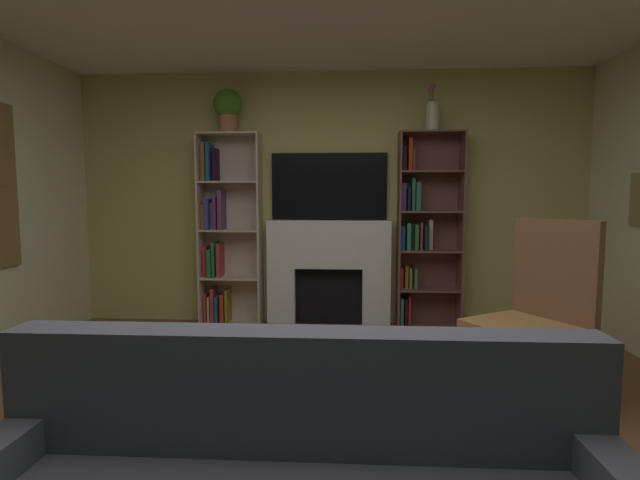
{
  "coord_description": "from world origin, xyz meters",
  "views": [
    {
      "loc": [
        0.2,
        -2.19,
        1.32
      ],
      "look_at": [
        0.0,
        1.04,
        1.02
      ],
      "focal_mm": 25.98,
      "sensor_mm": 36.0,
      "label": 1
    }
  ],
  "objects_px": {
    "vase_with_flowers": "(432,115)",
    "bookshelf_right": "(422,231)",
    "potted_plant": "(228,108)",
    "armchair": "(536,313)",
    "tv": "(329,186)",
    "fireplace": "(329,271)",
    "bookshelf_left": "(224,234)",
    "coffee_table": "(313,408)"
  },
  "relations": [
    {
      "from": "potted_plant",
      "to": "vase_with_flowers",
      "type": "height_order",
      "value": "vase_with_flowers"
    },
    {
      "from": "fireplace",
      "to": "coffee_table",
      "type": "height_order",
      "value": "fireplace"
    },
    {
      "from": "bookshelf_right",
      "to": "potted_plant",
      "type": "bearing_deg",
      "value": -178.41
    },
    {
      "from": "fireplace",
      "to": "tv",
      "type": "bearing_deg",
      "value": 90.0
    },
    {
      "from": "tv",
      "to": "coffee_table",
      "type": "relative_size",
      "value": 1.22
    },
    {
      "from": "tv",
      "to": "potted_plant",
      "type": "height_order",
      "value": "potted_plant"
    },
    {
      "from": "bookshelf_right",
      "to": "vase_with_flowers",
      "type": "height_order",
      "value": "vase_with_flowers"
    },
    {
      "from": "bookshelf_right",
      "to": "tv",
      "type": "bearing_deg",
      "value": 176.01
    },
    {
      "from": "bookshelf_left",
      "to": "bookshelf_right",
      "type": "height_order",
      "value": "same"
    },
    {
      "from": "fireplace",
      "to": "armchair",
      "type": "height_order",
      "value": "armchair"
    },
    {
      "from": "coffee_table",
      "to": "bookshelf_left",
      "type": "bearing_deg",
      "value": 112.48
    },
    {
      "from": "potted_plant",
      "to": "vase_with_flowers",
      "type": "xyz_separation_m",
      "value": [
        2.02,
        0.0,
        -0.09
      ]
    },
    {
      "from": "bookshelf_right",
      "to": "armchair",
      "type": "relative_size",
      "value": 1.66
    },
    {
      "from": "tv",
      "to": "bookshelf_right",
      "type": "bearing_deg",
      "value": -3.99
    },
    {
      "from": "fireplace",
      "to": "potted_plant",
      "type": "xyz_separation_m",
      "value": [
        -1.01,
        -0.04,
        1.64
      ]
    },
    {
      "from": "bookshelf_right",
      "to": "armchair",
      "type": "distance_m",
      "value": 1.84
    },
    {
      "from": "vase_with_flowers",
      "to": "armchair",
      "type": "xyz_separation_m",
      "value": [
        0.39,
        -1.68,
        -1.54
      ]
    },
    {
      "from": "fireplace",
      "to": "tv",
      "type": "relative_size",
      "value": 1.15
    },
    {
      "from": "tv",
      "to": "vase_with_flowers",
      "type": "relative_size",
      "value": 2.57
    },
    {
      "from": "bookshelf_right",
      "to": "potted_plant",
      "type": "distance_m",
      "value": 2.31
    },
    {
      "from": "potted_plant",
      "to": "coffee_table",
      "type": "bearing_deg",
      "value": -68.48
    },
    {
      "from": "potted_plant",
      "to": "armchair",
      "type": "xyz_separation_m",
      "value": [
        2.4,
        -1.68,
        -1.62
      ]
    },
    {
      "from": "bookshelf_left",
      "to": "potted_plant",
      "type": "distance_m",
      "value": 1.27
    },
    {
      "from": "potted_plant",
      "to": "vase_with_flowers",
      "type": "bearing_deg",
      "value": 0.0
    },
    {
      "from": "bookshelf_left",
      "to": "vase_with_flowers",
      "type": "xyz_separation_m",
      "value": [
        2.09,
        -0.05,
        1.18
      ]
    },
    {
      "from": "tv",
      "to": "vase_with_flowers",
      "type": "height_order",
      "value": "vase_with_flowers"
    },
    {
      "from": "bookshelf_right",
      "to": "armchair",
      "type": "bearing_deg",
      "value": -75.4
    },
    {
      "from": "vase_with_flowers",
      "to": "coffee_table",
      "type": "relative_size",
      "value": 0.48
    },
    {
      "from": "bookshelf_left",
      "to": "vase_with_flowers",
      "type": "relative_size",
      "value": 4.29
    },
    {
      "from": "vase_with_flowers",
      "to": "armchair",
      "type": "height_order",
      "value": "vase_with_flowers"
    },
    {
      "from": "fireplace",
      "to": "vase_with_flowers",
      "type": "bearing_deg",
      "value": -2.54
    },
    {
      "from": "tv",
      "to": "armchair",
      "type": "distance_m",
      "value": 2.43
    },
    {
      "from": "tv",
      "to": "coffee_table",
      "type": "distance_m",
      "value": 2.98
    },
    {
      "from": "bookshelf_left",
      "to": "armchair",
      "type": "height_order",
      "value": "bookshelf_left"
    },
    {
      "from": "armchair",
      "to": "fireplace",
      "type": "bearing_deg",
      "value": 128.97
    },
    {
      "from": "potted_plant",
      "to": "tv",
      "type": "bearing_deg",
      "value": 6.79
    },
    {
      "from": "tv",
      "to": "bookshelf_right",
      "type": "xyz_separation_m",
      "value": [
        0.94,
        -0.07,
        -0.45
      ]
    },
    {
      "from": "tv",
      "to": "bookshelf_left",
      "type": "distance_m",
      "value": 1.19
    },
    {
      "from": "fireplace",
      "to": "bookshelf_left",
      "type": "distance_m",
      "value": 1.14
    },
    {
      "from": "vase_with_flowers",
      "to": "bookshelf_right",
      "type": "bearing_deg",
      "value": 139.5
    },
    {
      "from": "bookshelf_right",
      "to": "fireplace",
      "type": "bearing_deg",
      "value": -179.43
    },
    {
      "from": "bookshelf_left",
      "to": "armchair",
      "type": "xyz_separation_m",
      "value": [
        2.48,
        -1.73,
        -0.36
      ]
    }
  ]
}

